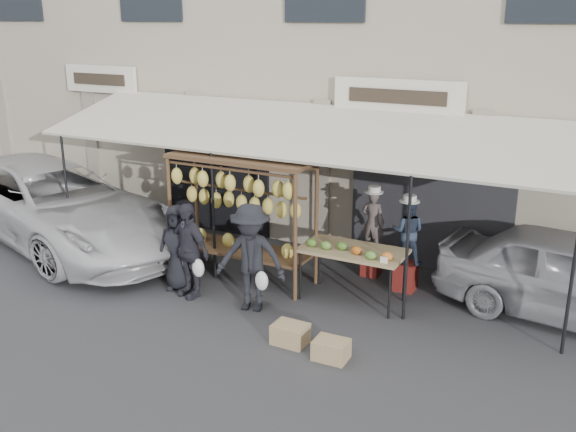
% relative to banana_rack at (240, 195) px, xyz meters
% --- Properties ---
extents(ground_plane, '(90.00, 90.00, 0.00)m').
position_rel_banana_rack_xyz_m(ground_plane, '(0.56, -1.33, -1.57)').
color(ground_plane, '#2D2D30').
extents(shophouse, '(24.00, 6.15, 7.30)m').
position_rel_banana_rack_xyz_m(shophouse, '(0.56, 5.17, 2.08)').
color(shophouse, '#A19981').
rests_on(shophouse, ground_plane).
extents(awning, '(10.00, 2.35, 2.92)m').
position_rel_banana_rack_xyz_m(awning, '(0.57, 0.95, 1.00)').
color(awning, beige).
rests_on(awning, ground_plane).
extents(banana_rack, '(2.60, 0.90, 2.24)m').
position_rel_banana_rack_xyz_m(banana_rack, '(0.00, 0.00, 0.00)').
color(banana_rack, '#432D1B').
rests_on(banana_rack, ground_plane).
extents(produce_table, '(1.70, 0.90, 1.04)m').
position_rel_banana_rack_xyz_m(produce_table, '(2.08, 0.05, -0.70)').
color(produce_table, '#9D875B').
rests_on(produce_table, ground_plane).
extents(vendor_left, '(0.43, 0.29, 1.16)m').
position_rel_banana_rack_xyz_m(vendor_left, '(1.98, 1.26, -0.55)').
color(vendor_left, '#574C4A').
rests_on(vendor_left, stool_left).
extents(vendor_right, '(0.60, 0.50, 1.12)m').
position_rel_banana_rack_xyz_m(vendor_right, '(2.73, 0.92, -0.51)').
color(vendor_right, '#29354B').
rests_on(vendor_right, stool_right).
extents(customer_left, '(0.83, 0.65, 1.50)m').
position_rel_banana_rack_xyz_m(customer_left, '(-0.73, -0.83, -0.82)').
color(customer_left, black).
rests_on(customer_left, ground_plane).
extents(customer_mid, '(1.02, 0.63, 1.62)m').
position_rel_banana_rack_xyz_m(customer_mid, '(-0.41, -0.98, -0.76)').
color(customer_mid, '#2B2A33').
rests_on(customer_mid, ground_plane).
extents(customer_right, '(1.25, 0.88, 1.76)m').
position_rel_banana_rack_xyz_m(customer_right, '(0.78, -0.96, -0.69)').
color(customer_right, black).
rests_on(customer_right, ground_plane).
extents(stool_left, '(0.36, 0.36, 0.44)m').
position_rel_banana_rack_xyz_m(stool_left, '(1.98, 1.26, -1.35)').
color(stool_left, maroon).
rests_on(stool_left, ground_plane).
extents(stool_right, '(0.43, 0.43, 0.50)m').
position_rel_banana_rack_xyz_m(stool_right, '(2.73, 0.92, -1.32)').
color(stool_right, maroon).
rests_on(stool_right, ground_plane).
extents(crate_near_a, '(0.49, 0.38, 0.29)m').
position_rel_banana_rack_xyz_m(crate_near_a, '(1.86, -1.68, -1.42)').
color(crate_near_a, tan).
rests_on(crate_near_a, ground_plane).
extents(crate_near_b, '(0.48, 0.37, 0.28)m').
position_rel_banana_rack_xyz_m(crate_near_b, '(2.56, -1.82, -1.43)').
color(crate_near_b, tan).
rests_on(crate_near_b, ground_plane).
extents(crate_far, '(0.57, 0.46, 0.31)m').
position_rel_banana_rack_xyz_m(crate_far, '(-2.10, -1.05, -1.41)').
color(crate_far, tan).
rests_on(crate_far, ground_plane).
extents(van, '(6.05, 4.13, 2.31)m').
position_rel_banana_rack_xyz_m(van, '(-4.88, 0.20, -0.41)').
color(van, silver).
rests_on(van, ground_plane).
extents(sedan, '(4.33, 2.20, 1.41)m').
position_rel_banana_rack_xyz_m(sedan, '(5.37, 1.01, -0.86)').
color(sedan, '#96959A').
rests_on(sedan, ground_plane).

